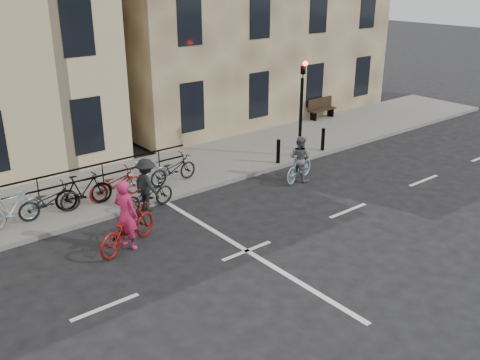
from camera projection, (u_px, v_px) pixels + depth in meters
ground at (247, 251)px, 13.98m from camera, size 120.00×120.00×0.00m
sidewalk at (16, 213)px, 15.97m from camera, size 46.00×4.00×0.15m
traffic_light at (302, 97)px, 19.84m from camera, size 0.18×0.30×3.90m
bollard_east at (278, 151)px, 19.75m from camera, size 0.14×0.14×0.90m
bollard_west at (323, 139)px, 21.15m from camera, size 0.14×0.14×0.90m
bench at (321, 107)px, 25.75m from camera, size 1.60×0.41×0.97m
parked_bikes at (49, 200)px, 15.48m from camera, size 10.40×1.23×1.05m
cyclist_pink at (127, 225)px, 13.94m from camera, size 2.25×1.54×1.90m
cyclist_grey at (299, 163)px, 18.46m from camera, size 1.71×0.91×1.59m
cyclist_dark at (147, 190)px, 16.16m from camera, size 1.90×1.12×1.64m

